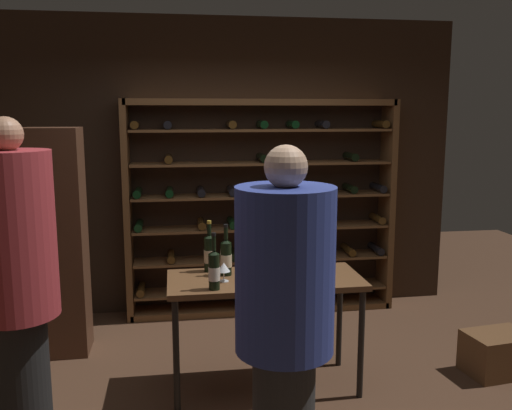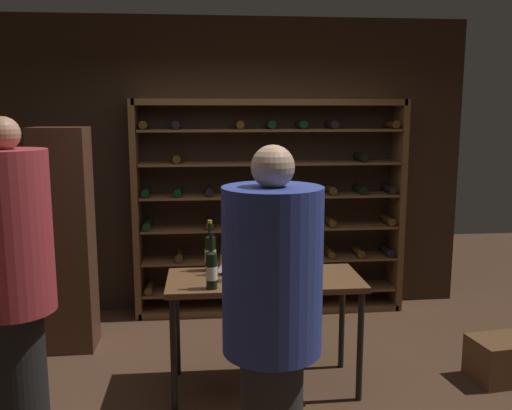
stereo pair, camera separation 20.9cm
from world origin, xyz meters
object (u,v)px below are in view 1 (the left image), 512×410
(wine_rack, at_px, (262,209))
(wine_bottle_green_slim, at_px, (214,269))
(wine_crate, at_px, (497,353))
(wine_bottle_amber_reserve, at_px, (226,257))
(person_host_in_suit, at_px, (285,309))
(wine_bottle_red_label, at_px, (210,253))
(wine_glass_stemmed_right, at_px, (224,268))
(tasting_table, at_px, (265,289))
(wine_glass_stemmed_center, at_px, (276,258))
(person_guest_plum_blouse, at_px, (16,275))
(display_cabinet, at_px, (58,243))

(wine_rack, distance_m, wine_bottle_green_slim, 1.88)
(wine_crate, bearing_deg, wine_bottle_amber_reserve, 175.49)
(wine_crate, bearing_deg, person_host_in_suit, -151.25)
(wine_rack, height_order, wine_bottle_red_label, wine_rack)
(wine_glass_stemmed_right, bearing_deg, wine_bottle_red_label, 106.48)
(tasting_table, height_order, person_host_in_suit, person_host_in_suit)
(wine_rack, relative_size, wine_glass_stemmed_center, 17.65)
(tasting_table, distance_m, wine_glass_stemmed_right, 0.35)
(person_guest_plum_blouse, xyz_separation_m, wine_bottle_red_label, (1.13, 0.81, -0.12))
(wine_glass_stemmed_center, bearing_deg, wine_bottle_amber_reserve, -178.45)
(person_guest_plum_blouse, distance_m, wine_bottle_green_slim, 1.20)
(display_cabinet, xyz_separation_m, wine_bottle_green_slim, (1.20, -1.06, 0.03))
(tasting_table, xyz_separation_m, person_guest_plum_blouse, (-1.51, -0.59, 0.35))
(wine_crate, height_order, wine_glass_stemmed_right, wine_glass_stemmed_right)
(wine_crate, relative_size, display_cabinet, 0.26)
(wine_bottle_green_slim, bearing_deg, display_cabinet, 138.53)
(wine_rack, xyz_separation_m, wine_bottle_red_label, (-0.61, -1.34, -0.07))
(wine_bottle_green_slim, bearing_deg, person_guest_plum_blouse, -161.33)
(wine_rack, distance_m, wine_glass_stemmed_right, 1.70)
(display_cabinet, bearing_deg, wine_rack, 21.53)
(tasting_table, xyz_separation_m, wine_glass_stemmed_center, (0.10, 0.11, 0.19))
(wine_bottle_red_label, distance_m, wine_glass_stemmed_right, 0.28)
(wine_bottle_red_label, height_order, wine_glass_stemmed_center, wine_bottle_red_label)
(wine_bottle_red_label, distance_m, wine_glass_stemmed_center, 0.49)
(wine_crate, relative_size, wine_glass_stemmed_center, 3.20)
(wine_bottle_amber_reserve, xyz_separation_m, wine_glass_stemmed_center, (0.37, 0.01, -0.03))
(wine_bottle_amber_reserve, bearing_deg, wine_rack, 71.05)
(wine_rack, distance_m, wine_crate, 2.42)
(display_cabinet, xyz_separation_m, wine_glass_stemmed_center, (1.68, -0.74, 0.00))
(wine_crate, distance_m, display_cabinet, 3.58)
(tasting_table, distance_m, person_guest_plum_blouse, 1.66)
(wine_rack, bearing_deg, wine_crate, -46.00)
(wine_bottle_green_slim, relative_size, wine_glass_stemmed_right, 2.84)
(person_guest_plum_blouse, bearing_deg, display_cabinet, 69.66)
(person_host_in_suit, bearing_deg, wine_glass_stemmed_right, -79.98)
(wine_crate, height_order, display_cabinet, display_cabinet)
(wine_rack, bearing_deg, tasting_table, -98.57)
(wine_crate, xyz_separation_m, wine_bottle_red_label, (-2.18, 0.28, 0.81))
(person_host_in_suit, distance_m, wine_glass_stemmed_center, 1.22)
(person_guest_plum_blouse, relative_size, wine_bottle_amber_reserve, 5.27)
(wine_rack, height_order, wine_glass_stemmed_right, wine_rack)
(wine_glass_stemmed_right, bearing_deg, tasting_table, 9.63)
(wine_crate, relative_size, wine_glass_stemmed_right, 3.55)
(wine_crate, xyz_separation_m, wine_glass_stemmed_center, (-1.70, 0.17, 0.78))
(tasting_table, bearing_deg, wine_glass_stemmed_right, -170.37)
(tasting_table, height_order, wine_crate, tasting_table)
(person_host_in_suit, bearing_deg, wine_bottle_amber_reserve, -82.90)
(tasting_table, distance_m, person_host_in_suit, 1.13)
(person_guest_plum_blouse, bearing_deg, wine_bottle_red_label, 12.76)
(wine_glass_stemmed_right, bearing_deg, wine_crate, -0.31)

